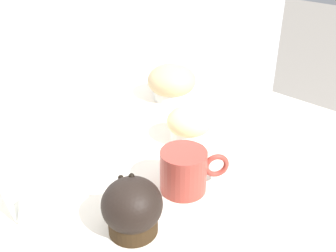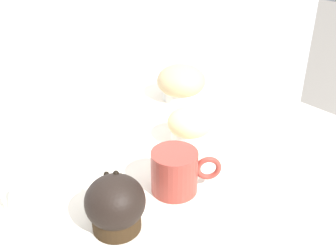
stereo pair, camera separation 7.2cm
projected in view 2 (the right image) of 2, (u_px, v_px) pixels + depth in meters
name	position (u px, v px, depth m)	size (l,w,h in m)	color
wall_back	(4.00, 78.00, 1.15)	(3.20, 0.10, 1.80)	#B2B7BC
muffin_front_center	(181.00, 83.00, 0.98)	(0.12, 0.12, 0.09)	silver
muffin_back_left	(190.00, 126.00, 0.79)	(0.09, 0.09, 0.08)	white
muffin_back_right	(115.00, 205.00, 0.58)	(0.09, 0.09, 0.09)	black
coffee_cup	(176.00, 171.00, 0.66)	(0.11, 0.09, 0.08)	#99382D
price_card	(16.00, 188.00, 0.63)	(0.06, 0.06, 0.06)	white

